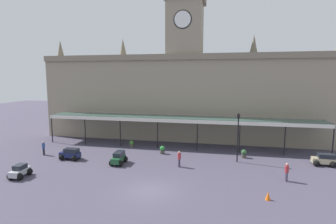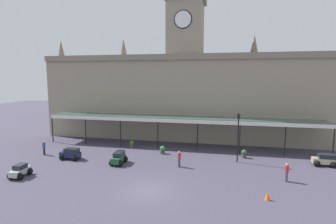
{
  "view_description": "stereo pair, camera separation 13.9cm",
  "coord_description": "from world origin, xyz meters",
  "px_view_note": "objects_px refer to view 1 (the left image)",
  "views": [
    {
      "loc": [
        5.81,
        -19.89,
        9.23
      ],
      "look_at": [
        0.0,
        7.28,
        5.54
      ],
      "focal_mm": 28.55,
      "sensor_mm": 36.0,
      "label": 1
    },
    {
      "loc": [
        5.94,
        -19.86,
        9.23
      ],
      "look_at": [
        0.0,
        7.28,
        5.54
      ],
      "focal_mm": 28.55,
      "sensor_mm": 36.0,
      "label": 2
    }
  ],
  "objects_px": {
    "pedestrian_crossing_forecourt": "(287,171)",
    "planter_near_kerb": "(162,150)",
    "car_green_estate": "(119,159)",
    "planter_by_canopy": "(132,144)",
    "pedestrian_near_entrance": "(44,147)",
    "traffic_cone": "(268,196)",
    "car_beige_estate": "(324,160)",
    "car_navy_estate": "(70,155)",
    "planter_forecourt_centre": "(244,154)",
    "victorian_lamppost": "(238,132)",
    "car_silver_sedan": "(20,172)",
    "pedestrian_beside_cars": "(179,158)"
  },
  "relations": [
    {
      "from": "planter_near_kerb",
      "to": "car_navy_estate",
      "type": "bearing_deg",
      "value": -155.73
    },
    {
      "from": "pedestrian_beside_cars",
      "to": "pedestrian_near_entrance",
      "type": "bearing_deg",
      "value": 177.24
    },
    {
      "from": "car_green_estate",
      "to": "car_navy_estate",
      "type": "bearing_deg",
      "value": 177.44
    },
    {
      "from": "victorian_lamppost",
      "to": "car_beige_estate",
      "type": "bearing_deg",
      "value": 4.13
    },
    {
      "from": "pedestrian_beside_cars",
      "to": "planter_forecourt_centre",
      "type": "xyz_separation_m",
      "value": [
        6.72,
        4.6,
        -0.42
      ]
    },
    {
      "from": "car_navy_estate",
      "to": "planter_by_canopy",
      "type": "height_order",
      "value": "car_navy_estate"
    },
    {
      "from": "pedestrian_crossing_forecourt",
      "to": "planter_by_canopy",
      "type": "xyz_separation_m",
      "value": [
        -17.27,
        7.81,
        -0.42
      ]
    },
    {
      "from": "car_beige_estate",
      "to": "car_silver_sedan",
      "type": "xyz_separation_m",
      "value": [
        -28.62,
        -9.4,
        -0.06
      ]
    },
    {
      "from": "planter_forecourt_centre",
      "to": "pedestrian_crossing_forecourt",
      "type": "bearing_deg",
      "value": -63.17
    },
    {
      "from": "car_green_estate",
      "to": "planter_forecourt_centre",
      "type": "xyz_separation_m",
      "value": [
        13.21,
        4.97,
        -0.07
      ]
    },
    {
      "from": "pedestrian_near_entrance",
      "to": "planter_by_canopy",
      "type": "xyz_separation_m",
      "value": [
        9.11,
        5.24,
        -0.42
      ]
    },
    {
      "from": "traffic_cone",
      "to": "planter_by_canopy",
      "type": "bearing_deg",
      "value": 141.6
    },
    {
      "from": "pedestrian_crossing_forecourt",
      "to": "planter_near_kerb",
      "type": "distance_m",
      "value": 14.08
    },
    {
      "from": "pedestrian_near_entrance",
      "to": "traffic_cone",
      "type": "relative_size",
      "value": 2.6
    },
    {
      "from": "car_beige_estate",
      "to": "pedestrian_crossing_forecourt",
      "type": "height_order",
      "value": "pedestrian_crossing_forecourt"
    },
    {
      "from": "victorian_lamppost",
      "to": "planter_near_kerb",
      "type": "bearing_deg",
      "value": 171.26
    },
    {
      "from": "car_navy_estate",
      "to": "car_silver_sedan",
      "type": "bearing_deg",
      "value": -105.04
    },
    {
      "from": "planter_forecourt_centre",
      "to": "car_beige_estate",
      "type": "bearing_deg",
      "value": -7.76
    },
    {
      "from": "car_beige_estate",
      "to": "traffic_cone",
      "type": "xyz_separation_m",
      "value": [
        -6.91,
        -9.46,
        -0.24
      ]
    },
    {
      "from": "car_green_estate",
      "to": "car_silver_sedan",
      "type": "distance_m",
      "value": 9.25
    },
    {
      "from": "car_navy_estate",
      "to": "traffic_cone",
      "type": "bearing_deg",
      "value": -16.16
    },
    {
      "from": "car_green_estate",
      "to": "pedestrian_near_entrance",
      "type": "height_order",
      "value": "pedestrian_near_entrance"
    },
    {
      "from": "pedestrian_beside_cars",
      "to": "pedestrian_crossing_forecourt",
      "type": "distance_m",
      "value": 10.11
    },
    {
      "from": "pedestrian_crossing_forecourt",
      "to": "car_silver_sedan",
      "type": "bearing_deg",
      "value": -170.23
    },
    {
      "from": "pedestrian_near_entrance",
      "to": "planter_near_kerb",
      "type": "xyz_separation_m",
      "value": [
        13.65,
        3.41,
        -0.42
      ]
    },
    {
      "from": "car_navy_estate",
      "to": "car_beige_estate",
      "type": "bearing_deg",
      "value": 7.62
    },
    {
      "from": "car_green_estate",
      "to": "traffic_cone",
      "type": "xyz_separation_m",
      "value": [
        14.28,
        -5.58,
        -0.24
      ]
    },
    {
      "from": "victorian_lamppost",
      "to": "traffic_cone",
      "type": "distance_m",
      "value": 9.51
    },
    {
      "from": "car_beige_estate",
      "to": "car_silver_sedan",
      "type": "distance_m",
      "value": 30.12
    },
    {
      "from": "car_green_estate",
      "to": "planter_by_canopy",
      "type": "relative_size",
      "value": 2.37
    },
    {
      "from": "car_green_estate",
      "to": "pedestrian_crossing_forecourt",
      "type": "distance_m",
      "value": 16.5
    },
    {
      "from": "car_green_estate",
      "to": "planter_by_canopy",
      "type": "height_order",
      "value": "car_green_estate"
    },
    {
      "from": "car_navy_estate",
      "to": "traffic_cone",
      "type": "distance_m",
      "value": 20.98
    },
    {
      "from": "pedestrian_near_entrance",
      "to": "pedestrian_crossing_forecourt",
      "type": "relative_size",
      "value": 1.0
    },
    {
      "from": "car_silver_sedan",
      "to": "pedestrian_beside_cars",
      "type": "relative_size",
      "value": 1.26
    },
    {
      "from": "planter_by_canopy",
      "to": "pedestrian_beside_cars",
      "type": "bearing_deg",
      "value": -39.47
    },
    {
      "from": "car_navy_estate",
      "to": "car_silver_sedan",
      "type": "xyz_separation_m",
      "value": [
        -1.55,
        -5.78,
        -0.06
      ]
    },
    {
      "from": "planter_near_kerb",
      "to": "pedestrian_crossing_forecourt",
      "type": "bearing_deg",
      "value": -25.19
    },
    {
      "from": "pedestrian_crossing_forecourt",
      "to": "planter_forecourt_centre",
      "type": "relative_size",
      "value": 1.74
    },
    {
      "from": "pedestrian_near_entrance",
      "to": "car_green_estate",
      "type": "bearing_deg",
      "value": -6.7
    },
    {
      "from": "planter_forecourt_centre",
      "to": "planter_near_kerb",
      "type": "relative_size",
      "value": 1.0
    },
    {
      "from": "pedestrian_beside_cars",
      "to": "planter_by_canopy",
      "type": "xyz_separation_m",
      "value": [
        -7.32,
        6.03,
        -0.42
      ]
    },
    {
      "from": "pedestrian_crossing_forecourt",
      "to": "planter_by_canopy",
      "type": "relative_size",
      "value": 1.74
    },
    {
      "from": "car_silver_sedan",
      "to": "pedestrian_crossing_forecourt",
      "type": "relative_size",
      "value": 1.26
    },
    {
      "from": "car_beige_estate",
      "to": "traffic_cone",
      "type": "height_order",
      "value": "car_beige_estate"
    },
    {
      "from": "pedestrian_crossing_forecourt",
      "to": "planter_by_canopy",
      "type": "bearing_deg",
      "value": 155.66
    },
    {
      "from": "pedestrian_crossing_forecourt",
      "to": "car_green_estate",
      "type": "bearing_deg",
      "value": 175.1
    },
    {
      "from": "planter_near_kerb",
      "to": "victorian_lamppost",
      "type": "bearing_deg",
      "value": -8.74
    },
    {
      "from": "car_green_estate",
      "to": "planter_by_canopy",
      "type": "distance_m",
      "value": 6.46
    },
    {
      "from": "pedestrian_beside_cars",
      "to": "pedestrian_crossing_forecourt",
      "type": "height_order",
      "value": "same"
    }
  ]
}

